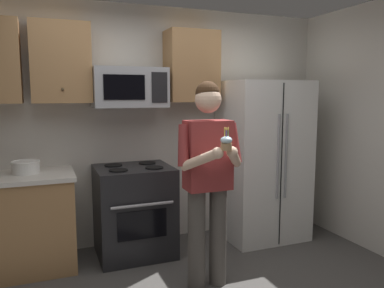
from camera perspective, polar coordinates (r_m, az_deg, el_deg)
The scene contains 8 objects.
wall_back at distance 4.28m, azimuth -8.04°, elevation 2.65°, with size 4.40×0.10×2.60m, color beige.
oven_range at distance 4.03m, azimuth -8.61°, elevation -9.83°, with size 0.76×0.70×0.93m.
microwave at distance 3.97m, azimuth -9.36°, elevation 8.32°, with size 0.74×0.41×0.40m.
refrigerator at distance 4.46m, azimuth 10.56°, elevation -2.40°, with size 0.90×0.75×1.80m.
cabinet_row_upper at distance 3.95m, azimuth -17.94°, elevation 11.40°, with size 2.78×0.36×0.76m.
bowl_large_white at distance 3.88m, azimuth -23.60°, elevation -3.14°, with size 0.25×0.25×0.12m.
person at distance 3.20m, azimuth 2.44°, elevation -4.43°, with size 0.60×0.48×1.76m.
cupcake at distance 2.86m, azimuth 5.14°, elevation 0.16°, with size 0.09×0.09×0.17m.
Camera 1 is at (-0.99, -2.40, 1.66)m, focal length 35.68 mm.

